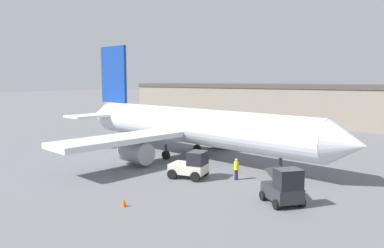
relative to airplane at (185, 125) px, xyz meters
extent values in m
plane|color=slate|center=(1.00, -0.18, -3.35)|extent=(400.00, 400.00, 0.00)
cube|color=gray|center=(12.13, 37.78, -0.08)|extent=(89.32, 15.48, 6.54)
cube|color=#47423D|center=(12.13, 37.78, 3.54)|extent=(89.32, 15.79, 0.70)
cylinder|color=silver|center=(1.00, -0.18, 0.04)|extent=(29.19, 8.85, 3.65)
cone|color=silver|center=(16.70, -3.08, 0.04)|extent=(3.52, 4.05, 3.58)
cone|color=silver|center=(-15.24, 2.81, 0.04)|extent=(4.58, 4.14, 3.47)
cube|color=silver|center=(1.05, 8.08, -0.60)|extent=(6.08, 13.11, 0.50)
cube|color=silver|center=(-1.90, -7.92, -0.60)|extent=(6.08, 13.11, 0.50)
cylinder|color=#939399|center=(0.71, 6.22, -2.04)|extent=(3.55, 2.64, 2.09)
cylinder|color=#939399|center=(-1.56, -6.06, -2.04)|extent=(3.55, 2.64, 2.09)
cube|color=navy|center=(-12.54, 2.31, 5.41)|extent=(4.95, 1.25, 7.09)
cube|color=silver|center=(-11.82, 6.26, 0.40)|extent=(4.03, 4.91, 0.24)
cube|color=silver|center=(-13.27, -1.64, 0.40)|extent=(4.03, 4.91, 0.24)
cylinder|color=#38383D|center=(11.27, -2.08, -2.57)|extent=(0.28, 0.28, 1.57)
cylinder|color=black|center=(11.27, -2.08, -3.00)|extent=(0.75, 0.47, 0.70)
cylinder|color=#38383D|center=(-0.86, -2.26, -2.57)|extent=(0.28, 0.28, 1.57)
cylinder|color=black|center=(-0.86, -2.26, -2.90)|extent=(0.95, 0.51, 0.90)
cylinder|color=#38383D|center=(0.00, 2.41, -2.57)|extent=(0.28, 0.28, 1.57)
cylinder|color=black|center=(0.00, 2.41, -2.90)|extent=(0.95, 0.51, 0.90)
cylinder|color=#1E2338|center=(8.73, -5.41, -2.93)|extent=(0.29, 0.29, 0.86)
cylinder|color=yellow|center=(8.73, -5.41, -2.16)|extent=(0.39, 0.39, 0.68)
sphere|color=tan|center=(8.73, -5.41, -1.70)|extent=(0.25, 0.25, 0.25)
cube|color=beige|center=(5.07, -6.99, -2.55)|extent=(3.23, 2.33, 0.78)
cube|color=black|center=(5.89, -6.86, -1.61)|extent=(1.56, 1.88, 1.11)
cylinder|color=black|center=(6.25, -7.75, -2.94)|extent=(0.86, 0.41, 0.82)
cylinder|color=black|center=(5.95, -5.89, -2.94)|extent=(0.86, 0.41, 0.82)
cylinder|color=black|center=(4.20, -8.08, -2.94)|extent=(0.86, 0.41, 0.82)
cylinder|color=black|center=(3.90, -6.22, -2.94)|extent=(0.86, 0.41, 0.82)
cube|color=#2D2D33|center=(13.89, -9.03, -2.58)|extent=(3.23, 3.14, 0.90)
cube|color=black|center=(14.46, -9.54, -1.48)|extent=(1.96, 2.00, 1.29)
cube|color=#333333|center=(13.52, -8.71, -1.53)|extent=(2.10, 2.06, 0.67)
cylinder|color=black|center=(14.01, -10.33, -3.03)|extent=(0.67, 0.64, 0.65)
cylinder|color=black|center=(15.19, -8.99, -3.03)|extent=(0.67, 0.64, 0.65)
cylinder|color=black|center=(12.58, -9.08, -3.03)|extent=(0.67, 0.64, 0.65)
cylinder|color=black|center=(13.76, -7.73, -3.03)|extent=(0.67, 0.64, 0.65)
cone|color=#EF590F|center=(5.53, -15.23, -3.08)|extent=(0.36, 0.36, 0.55)
camera|label=1|loc=(22.02, -32.43, 4.88)|focal=35.00mm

